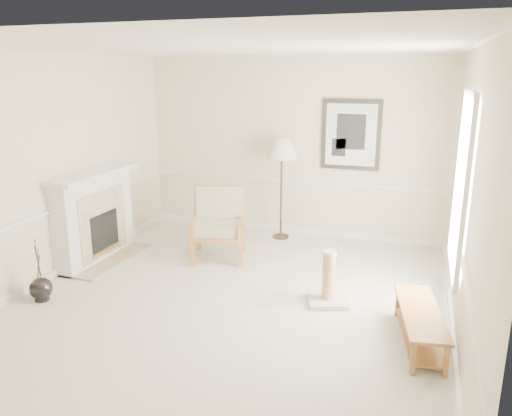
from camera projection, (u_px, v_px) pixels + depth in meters
The scene contains 8 objects.
ground at pixel (233, 298), 6.05m from camera, with size 5.50×5.50×0.00m, color silver.
room at pixel (245, 144), 5.59m from camera, with size 5.04×5.54×2.92m.
fireplace at pixel (95, 217), 7.15m from camera, with size 0.64×1.64×1.31m.
floor_vase at pixel (41, 289), 5.95m from camera, with size 0.27×0.27×0.78m.
armchair at pixel (219, 220), 7.34m from camera, with size 0.97×1.01×1.02m.
floor_lamp at pixel (282, 151), 7.89m from camera, with size 0.58×0.58×1.65m.
bench at pixel (420, 321), 4.98m from camera, with size 0.58×1.30×0.36m.
scratching_post at pixel (328, 287), 5.87m from camera, with size 0.57×0.57×0.65m.
Camera 1 is at (2.03, -5.17, 2.64)m, focal length 35.00 mm.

